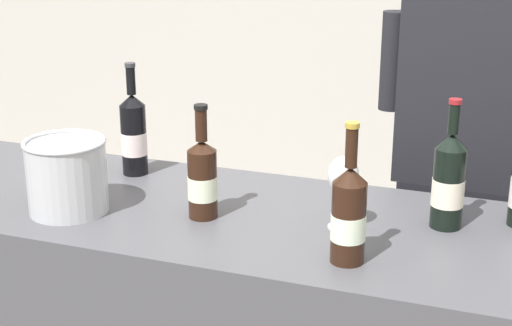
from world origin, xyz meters
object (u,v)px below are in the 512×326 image
at_px(wine_bottle_4, 134,134).
at_px(wine_glass, 343,178).
at_px(ice_bucket, 67,175).
at_px(wine_bottle_5, 349,215).
at_px(wine_bottle_2, 202,178).
at_px(person_server, 456,199).
at_px(wine_bottle_3, 449,181).

relative_size(wine_bottle_4, wine_glass, 1.78).
bearing_deg(ice_bucket, wine_bottle_5, -3.40).
relative_size(wine_bottle_4, ice_bucket, 1.56).
bearing_deg(wine_bottle_4, wine_bottle_2, -36.29).
distance_m(wine_bottle_4, wine_bottle_5, 0.85).
bearing_deg(wine_bottle_5, person_server, 78.02).
distance_m(wine_bottle_5, person_server, 0.88).
xyz_separation_m(wine_bottle_5, ice_bucket, (-0.79, 0.05, -0.02)).
relative_size(wine_bottle_3, wine_bottle_5, 1.01).
height_order(wine_bottle_5, wine_glass, wine_bottle_5).
distance_m(wine_bottle_2, wine_glass, 0.37).
bearing_deg(wine_bottle_2, wine_bottle_5, -17.34).
height_order(wine_bottle_4, wine_glass, wine_bottle_4).
bearing_deg(wine_bottle_5, wine_bottle_3, 56.13).
bearing_deg(wine_bottle_5, wine_bottle_2, 162.66).
height_order(wine_bottle_3, wine_glass, wine_bottle_3).
height_order(wine_bottle_3, wine_bottle_4, wine_bottle_4).
distance_m(wine_bottle_3, wine_glass, 0.27).
distance_m(wine_bottle_3, person_server, 0.59).
bearing_deg(person_server, wine_glass, -110.16).
bearing_deg(wine_bottle_4, wine_bottle_5, -26.51).
xyz_separation_m(wine_bottle_3, person_server, (-0.02, 0.54, -0.25)).
bearing_deg(wine_bottle_3, wine_bottle_2, -166.04).
xyz_separation_m(wine_bottle_4, ice_bucket, (-0.02, -0.33, -0.02)).
xyz_separation_m(wine_bottle_2, wine_glass, (0.37, 0.05, 0.03)).
height_order(wine_bottle_2, wine_bottle_3, wine_bottle_3).
relative_size(wine_bottle_2, wine_bottle_3, 0.91).
bearing_deg(wine_bottle_5, wine_glass, 107.75).
distance_m(wine_bottle_2, wine_bottle_3, 0.64).
relative_size(wine_bottle_2, wine_bottle_5, 0.91).
relative_size(wine_bottle_2, ice_bucket, 1.39).
distance_m(wine_bottle_4, person_server, 1.07).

